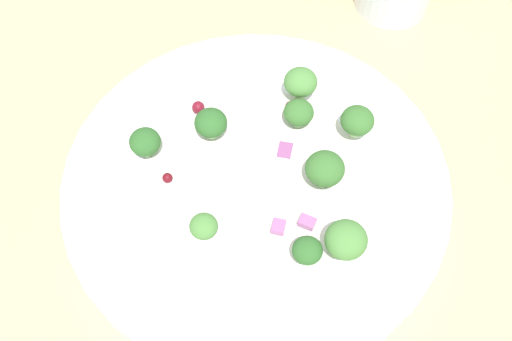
{
  "coord_description": "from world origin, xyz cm",
  "views": [
    {
      "loc": [
        -14.93,
        20.75,
        45.31
      ],
      "look_at": [
        2.33,
        1.59,
        2.7
      ],
      "focal_mm": 48.55,
      "sensor_mm": 36.0,
      "label": 1
    }
  ],
  "objects_px": {
    "broccoli_floret_0": "(357,121)",
    "plate": "(256,183)",
    "broccoli_floret_2": "(299,113)",
    "broccoli_floret_1": "(211,123)"
  },
  "relations": [
    {
      "from": "plate",
      "to": "broccoli_floret_0",
      "type": "relative_size",
      "value": 11.27
    },
    {
      "from": "plate",
      "to": "broccoli_floret_0",
      "type": "bearing_deg",
      "value": -110.78
    },
    {
      "from": "broccoli_floret_0",
      "to": "plate",
      "type": "bearing_deg",
      "value": 69.22
    },
    {
      "from": "broccoli_floret_1",
      "to": "broccoli_floret_2",
      "type": "height_order",
      "value": "broccoli_floret_1"
    },
    {
      "from": "broccoli_floret_0",
      "to": "broccoli_floret_2",
      "type": "height_order",
      "value": "broccoli_floret_0"
    },
    {
      "from": "plate",
      "to": "broccoli_floret_2",
      "type": "xyz_separation_m",
      "value": [
        0.01,
        -0.06,
        0.02
      ]
    },
    {
      "from": "plate",
      "to": "broccoli_floret_2",
      "type": "height_order",
      "value": "broccoli_floret_2"
    },
    {
      "from": "broccoli_floret_1",
      "to": "broccoli_floret_2",
      "type": "distance_m",
      "value": 0.07
    },
    {
      "from": "broccoli_floret_2",
      "to": "broccoli_floret_0",
      "type": "bearing_deg",
      "value": -152.91
    },
    {
      "from": "plate",
      "to": "broccoli_floret_1",
      "type": "bearing_deg",
      "value": -7.27
    }
  ]
}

